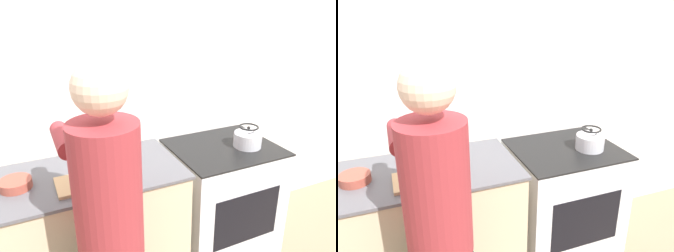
% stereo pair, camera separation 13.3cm
% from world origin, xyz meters
% --- Properties ---
extents(wall_back, '(8.00, 0.05, 2.60)m').
position_xyz_m(wall_back, '(0.00, 0.70, 1.30)').
color(wall_back, silver).
rests_on(wall_back, ground_plane).
extents(counter, '(1.67, 0.62, 0.92)m').
position_xyz_m(counter, '(-0.40, 0.30, 0.46)').
color(counter, '#C6B28E').
rests_on(counter, ground_plane).
extents(oven, '(0.75, 0.64, 0.89)m').
position_xyz_m(oven, '(0.85, 0.32, 0.44)').
color(oven, silver).
rests_on(oven, ground_plane).
extents(person, '(0.34, 0.58, 1.67)m').
position_xyz_m(person, '(-0.14, -0.23, 0.92)').
color(person, black).
rests_on(person, ground_plane).
extents(cutting_board, '(0.33, 0.22, 0.02)m').
position_xyz_m(cutting_board, '(-0.16, 0.18, 0.93)').
color(cutting_board, tan).
rests_on(cutting_board, counter).
extents(knife, '(0.19, 0.10, 0.01)m').
position_xyz_m(knife, '(-0.14, 0.16, 0.94)').
color(knife, silver).
rests_on(knife, cutting_board).
extents(kettle, '(0.20, 0.20, 0.16)m').
position_xyz_m(kettle, '(1.01, 0.25, 0.95)').
color(kettle, silver).
rests_on(kettle, oven).
extents(bowl_prep, '(0.17, 0.17, 0.05)m').
position_xyz_m(bowl_prep, '(-0.52, 0.29, 0.94)').
color(bowl_prep, '#9E4738').
rests_on(bowl_prep, counter).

